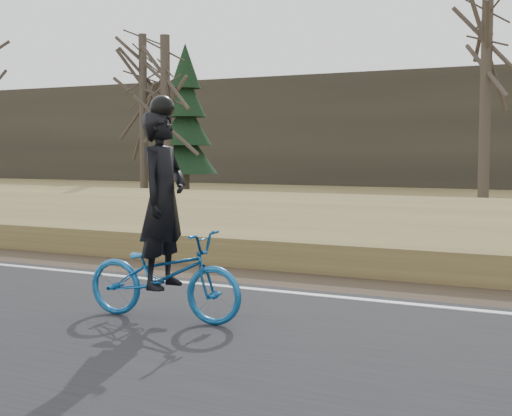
% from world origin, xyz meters
% --- Properties ---
extents(shoulder, '(120.00, 1.60, 0.04)m').
position_xyz_m(shoulder, '(0.00, 1.20, 0.02)').
color(shoulder, '#473A2B').
rests_on(shoulder, ground).
extents(embankment, '(120.00, 5.00, 0.44)m').
position_xyz_m(embankment, '(0.00, 4.20, 0.22)').
color(embankment, olive).
rests_on(embankment, ground).
extents(ballast, '(120.00, 3.00, 0.45)m').
position_xyz_m(ballast, '(0.00, 8.00, 0.23)').
color(ballast, slate).
rests_on(ballast, ground).
extents(railroad, '(120.00, 2.40, 0.29)m').
position_xyz_m(railroad, '(0.00, 8.00, 0.53)').
color(railroad, black).
rests_on(railroad, ballast).
extents(treeline_backdrop, '(120.00, 4.00, 6.00)m').
position_xyz_m(treeline_backdrop, '(0.00, 30.00, 3.00)').
color(treeline_backdrop, '#383328').
rests_on(treeline_backdrop, ground).
extents(cyclist, '(1.86, 0.74, 2.38)m').
position_xyz_m(cyclist, '(4.60, -1.71, 0.83)').
color(cyclist, '#16599A').
rests_on(cyclist, road).
extents(bare_tree_left, '(0.36, 0.36, 6.81)m').
position_xyz_m(bare_tree_left, '(-9.13, 17.28, 3.41)').
color(bare_tree_left, '#493F35').
rests_on(bare_tree_left, ground).
extents(bare_tree_near_left, '(0.36, 0.36, 6.01)m').
position_xyz_m(bare_tree_near_left, '(-5.61, 13.70, 3.00)').
color(bare_tree_near_left, '#493F35').
rests_on(bare_tree_near_left, ground).
extents(bare_tree_center, '(0.36, 0.36, 8.82)m').
position_xyz_m(bare_tree_center, '(5.16, 15.91, 4.41)').
color(bare_tree_center, '#493F35').
rests_on(bare_tree_center, ground).
extents(conifer, '(2.60, 2.60, 6.25)m').
position_xyz_m(conifer, '(-6.82, 16.98, 2.96)').
color(conifer, '#493F35').
rests_on(conifer, ground).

